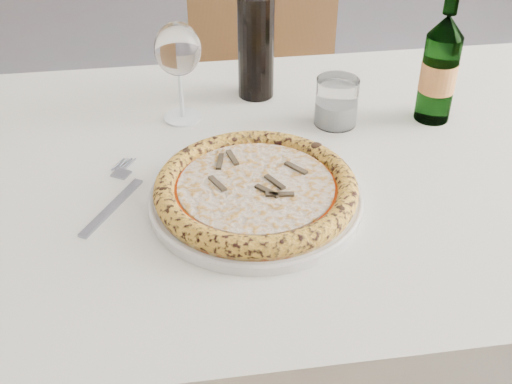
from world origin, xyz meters
The scene contains 10 objects.
floor centered at (0.00, 0.00, -0.01)m, with size 5.00×6.00×0.02m, color slate.
dining_table centered at (-0.16, -0.26, 0.66)m, with size 1.45×0.97×0.76m.
chair_far centered at (-0.11, 0.53, 0.53)m, with size 0.44×0.44×0.93m.
plate centered at (-0.16, -0.36, 0.76)m, with size 0.31×0.31×0.02m.
pizza centered at (-0.16, -0.36, 0.78)m, with size 0.29×0.29×0.03m.
fork centered at (-0.36, -0.35, 0.76)m, with size 0.07×0.20×0.00m.
wine_glass centered at (-0.28, -0.11, 0.88)m, with size 0.08×0.08×0.17m.
tumbler centered at (-0.01, -0.13, 0.79)m, with size 0.07×0.07×0.08m.
beer_bottle centered at (0.16, -0.12, 0.85)m, with size 0.06×0.06×0.24m.
wine_bottle centered at (-0.15, -0.02, 0.87)m, with size 0.07×0.07×0.27m.
Camera 1 is at (-0.17, -1.11, 1.31)m, focal length 45.00 mm.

